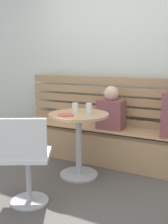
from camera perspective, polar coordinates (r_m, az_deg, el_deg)
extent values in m
plane|color=#514C47|center=(2.76, -6.03, -17.95)|extent=(8.00, 8.00, 0.00)
cube|color=silver|center=(3.88, 7.45, 12.60)|extent=(5.20, 0.10, 2.90)
cube|color=tan|center=(3.65, 4.53, -6.83)|extent=(2.70, 0.52, 0.44)
cube|color=#94734F|center=(3.38, 2.95, -4.71)|extent=(2.70, 0.04, 0.04)
cube|color=#A68157|center=(3.79, 6.03, -1.92)|extent=(2.65, 0.04, 0.10)
cube|color=tan|center=(3.76, 6.08, 0.35)|extent=(2.65, 0.04, 0.10)
cube|color=#A68157|center=(3.74, 6.12, 2.40)|extent=(2.65, 0.04, 0.10)
cube|color=tan|center=(3.72, 6.16, 4.47)|extent=(2.65, 0.04, 0.10)
cube|color=#A68157|center=(3.71, 6.21, 6.56)|extent=(2.65, 0.04, 0.10)
cylinder|color=#ADADB2|center=(3.25, -1.09, -13.00)|extent=(0.44, 0.44, 0.02)
cylinder|color=#ADADB2|center=(3.12, -1.11, -7.04)|extent=(0.07, 0.07, 0.69)
cylinder|color=tan|center=(3.03, -1.13, -0.58)|extent=(0.68, 0.68, 0.03)
cylinder|color=#ADADB2|center=(2.76, -11.40, -17.95)|extent=(0.36, 0.36, 0.02)
cylinder|color=#ADADB2|center=(2.66, -11.58, -13.84)|extent=(0.05, 0.05, 0.45)
cube|color=silver|center=(2.57, -11.79, -8.86)|extent=(0.54, 0.54, 0.04)
cube|color=silver|center=(2.35, -12.73, -5.65)|extent=(0.37, 0.23, 0.36)
cube|color=brown|center=(3.54, 5.69, -0.50)|extent=(0.34, 0.22, 0.38)
sphere|color=#DBB293|center=(3.50, 5.77, 3.94)|extent=(0.19, 0.19, 0.19)
cylinder|color=white|center=(3.08, -1.89, 0.91)|extent=(0.07, 0.07, 0.11)
cylinder|color=silver|center=(3.00, 1.05, 0.75)|extent=(0.07, 0.07, 0.12)
cylinder|color=#DB4C42|center=(2.93, -3.81, -0.59)|extent=(0.17, 0.17, 0.01)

